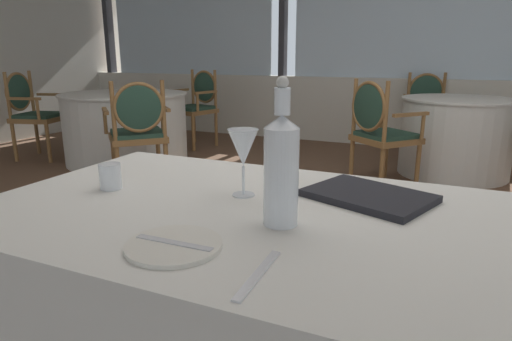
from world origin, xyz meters
name	(u,v)px	position (x,y,z in m)	size (l,w,h in m)	color
ground_plane	(304,260)	(0.00, 0.00, 0.00)	(12.39, 12.39, 0.00)	brown
window_wall_far	(397,52)	(0.00, 3.55, 1.16)	(9.53, 0.14, 2.90)	silver
foreground_table	(258,333)	(0.24, -1.20, 0.37)	(1.50, 0.90, 0.74)	silver
side_plate	(174,245)	(0.17, -1.49, 0.74)	(0.21, 0.21, 0.01)	silver
butter_knife	(174,243)	(0.17, -1.49, 0.75)	(0.18, 0.02, 0.00)	silver
dinner_fork	(258,274)	(0.38, -1.52, 0.74)	(0.20, 0.02, 0.00)	silver
water_bottle	(281,167)	(0.33, -1.27, 0.88)	(0.08, 0.08, 0.35)	white
wine_glass	(243,149)	(0.15, -1.11, 0.87)	(0.09, 0.09, 0.19)	white
water_tumbler	(110,176)	(-0.24, -1.21, 0.78)	(0.06, 0.06, 0.08)	white
menu_book	(369,196)	(0.49, -0.99, 0.75)	(0.32, 0.23, 0.02)	black
background_table_0	(126,127)	(-2.52, 1.52, 0.37)	(1.32, 1.32, 0.74)	silver
dining_chair_0_0	(198,101)	(-2.26, 2.57, 0.56)	(0.61, 0.56, 0.95)	olive
dining_chair_0_1	(31,108)	(-3.57, 1.22, 0.56)	(0.57, 0.62, 0.96)	olive
dining_chair_0_2	(138,126)	(-1.74, 0.76, 0.54)	(0.66, 0.66, 0.93)	olive
background_table_1	(455,137)	(0.74, 2.37, 0.37)	(1.04, 1.04, 0.74)	silver
dining_chair_1_0	(379,126)	(0.12, 1.65, 0.54)	(0.66, 0.65, 0.93)	olive
dining_chair_1_2	(427,107)	(0.42, 3.26, 0.54)	(0.63, 0.59, 0.93)	olive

